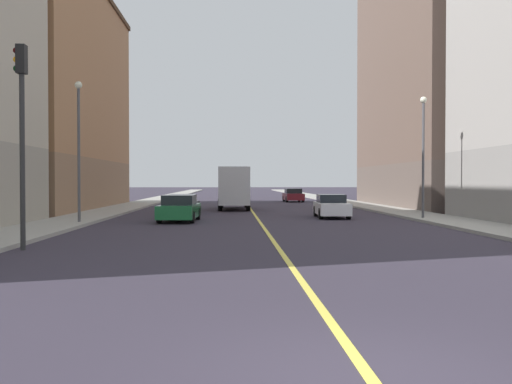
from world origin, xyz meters
The scene contains 14 objects.
ground_plane centered at (0.00, 0.00, 0.00)m, with size 400.00×400.00×0.00m, color #322C39.
sidewalk_left centered at (9.98, 49.00, 0.07)m, with size 3.07×168.00×0.15m, color #9E9B93.
sidewalk_right centered at (-9.98, 49.00, 0.07)m, with size 3.07×168.00×0.15m, color #9E9B93.
lane_center_stripe centered at (0.00, 49.00, 0.01)m, with size 0.16×154.00×0.01m, color #E5D14C.
building_left_mid centered at (17.38, 40.97, 11.92)m, with size 12.03×22.02×23.82m.
building_right_midblock centered at (-17.38, 38.08, 8.64)m, with size 12.03×23.70×17.27m.
traffic_light_right_near centered at (-8.06, 11.91, 4.12)m, with size 0.40×0.32×6.42m.
street_lamp_left_near centered at (9.05, 24.56, 4.22)m, with size 0.36×0.36×6.67m.
street_lamp_right_near centered at (-9.05, 22.21, 4.37)m, with size 0.36×0.36×6.94m.
car_white centered at (4.42, 27.14, 0.67)m, with size 1.94×4.45×1.38m.
car_green centered at (-4.30, 24.41, 0.69)m, with size 2.08×4.60×1.42m.
car_black centered at (-4.68, 30.91, 0.65)m, with size 2.02×4.27×1.32m.
car_maroon centered at (4.99, 52.83, 0.68)m, with size 1.98×4.13×1.41m.
box_truck centered at (-1.30, 37.07, 1.67)m, with size 2.35×7.90×3.20m.
Camera 1 is at (-1.52, -6.01, 2.16)m, focal length 39.57 mm.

